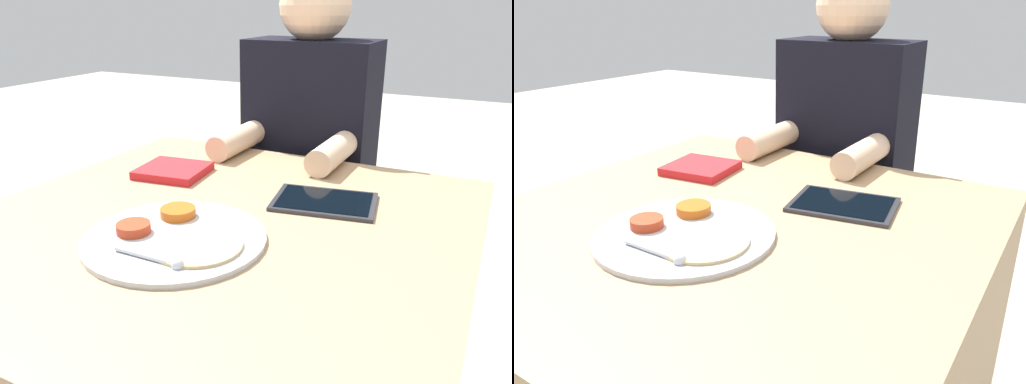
% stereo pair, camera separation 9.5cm
% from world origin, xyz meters
% --- Properties ---
extents(dining_table, '(0.95, 0.97, 0.75)m').
position_xyz_m(dining_table, '(0.00, 0.00, 0.38)').
color(dining_table, '#9E7F5B').
rests_on(dining_table, ground_plane).
extents(thali_tray, '(0.33, 0.33, 0.03)m').
position_xyz_m(thali_tray, '(-0.02, -0.11, 0.76)').
color(thali_tray, '#B7BABF').
rests_on(thali_tray, dining_table).
extents(red_notebook, '(0.17, 0.17, 0.02)m').
position_xyz_m(red_notebook, '(-0.24, 0.19, 0.76)').
color(red_notebook, silver).
rests_on(red_notebook, dining_table).
extents(tablet_device, '(0.24, 0.19, 0.01)m').
position_xyz_m(tablet_device, '(0.16, 0.18, 0.76)').
color(tablet_device, '#28282D').
rests_on(tablet_device, dining_table).
extents(person_diner, '(0.38, 0.43, 1.24)m').
position_xyz_m(person_diner, '(-0.05, 0.64, 0.59)').
color(person_diner, black).
rests_on(person_diner, ground_plane).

